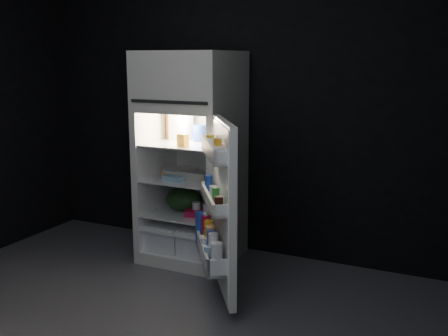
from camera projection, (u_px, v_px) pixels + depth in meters
The scene contains 17 objects.
floor at pixel (136, 332), 3.36m from camera, with size 4.00×3.40×0.00m, color #545459.
wall_back at pixel (243, 101), 4.58m from camera, with size 4.00×0.00×2.70m, color black.
refrigerator at pixel (192, 150), 4.45m from camera, with size 0.76×0.71×1.78m.
fridge_door at pixel (219, 211), 3.66m from camera, with size 0.57×0.70×1.22m.
milk_jug at pixel (181, 126), 4.51m from camera, with size 0.15×0.15×0.24m, color white.
mayo_jar at pixel (200, 133), 4.45m from camera, with size 0.11×0.11×0.14m, color #1E41A7.
jam_jar at pixel (213, 136), 4.31m from camera, with size 0.11×0.11×0.13m, color black.
amber_bottle at pixel (171, 126), 4.62m from camera, with size 0.09×0.09×0.22m, color #BE731E.
small_carton at pixel (183, 140), 4.21m from camera, with size 0.08×0.06×0.10m, color orange.
egg_carton at pixel (193, 176), 4.35m from camera, with size 0.27×0.10×0.07m, color gray.
pie at pixel (180, 172), 4.57m from camera, with size 0.33×0.33×0.04m, color tan.
flat_package at pixel (173, 178), 4.33m from camera, with size 0.18×0.09×0.04m, color #7EA8C3.
wrapped_pkg at pixel (225, 174), 4.49m from camera, with size 0.13×0.11×0.05m, color beige.
produce_bag at pixel (184, 199), 4.54m from camera, with size 0.33×0.28×0.20m, color #193815.
yogurt_tray at pixel (203, 213), 4.39m from camera, with size 0.29×0.16×0.05m, color #AB0E36.
small_can_red at pixel (218, 205), 4.56m from camera, with size 0.06×0.06×0.09m, color #AB0E36.
small_can_silver at pixel (228, 205), 4.54m from camera, with size 0.06×0.06×0.09m, color silver.
Camera 1 is at (1.83, -2.53, 1.72)m, focal length 42.00 mm.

